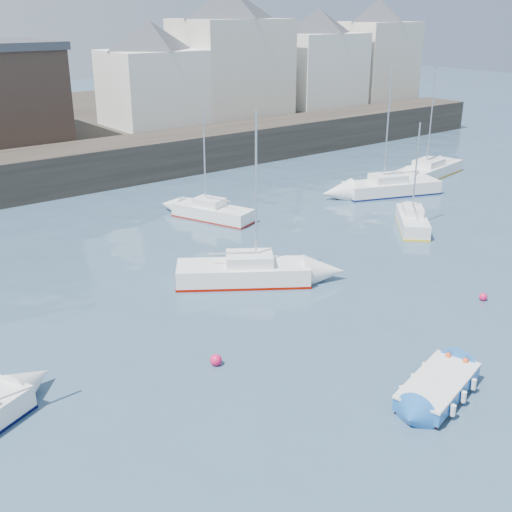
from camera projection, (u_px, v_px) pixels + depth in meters
water at (462, 392)px, 22.78m from camera, size 220.00×220.00×0.00m
quay_wall at (69, 168)px, 48.09m from camera, size 90.00×5.00×3.00m
bldg_east_a at (231, 51)px, 62.00m from camera, size 13.36×13.36×11.80m
bldg_east_b at (318, 57)px, 68.23m from camera, size 11.88×11.88×9.95m
bldg_east_c at (376, 49)px, 73.17m from camera, size 11.14×11.14×10.95m
bldg_east_d at (152, 73)px, 57.03m from camera, size 11.14×11.14×8.95m
blue_dinghy at (438, 387)px, 22.32m from camera, size 4.19×2.64×0.74m
sailboat_b at (244, 272)px, 31.68m from camera, size 6.62×5.42×8.45m
sailboat_c at (412, 221)px, 39.54m from camera, size 4.50×4.62×6.44m
sailboat_d at (391, 187)px, 46.73m from camera, size 7.41×4.55×9.01m
sailboat_f at (212, 212)px, 41.20m from camera, size 3.57×5.67×7.04m
sailboat_g at (430, 170)px, 51.85m from camera, size 7.43×3.53×9.04m
buoy_near at (216, 365)px, 24.51m from camera, size 0.46×0.46×0.46m
buoy_mid at (483, 300)px, 29.93m from camera, size 0.38×0.38×0.38m
buoy_far at (272, 262)px, 34.44m from camera, size 0.36×0.36×0.36m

